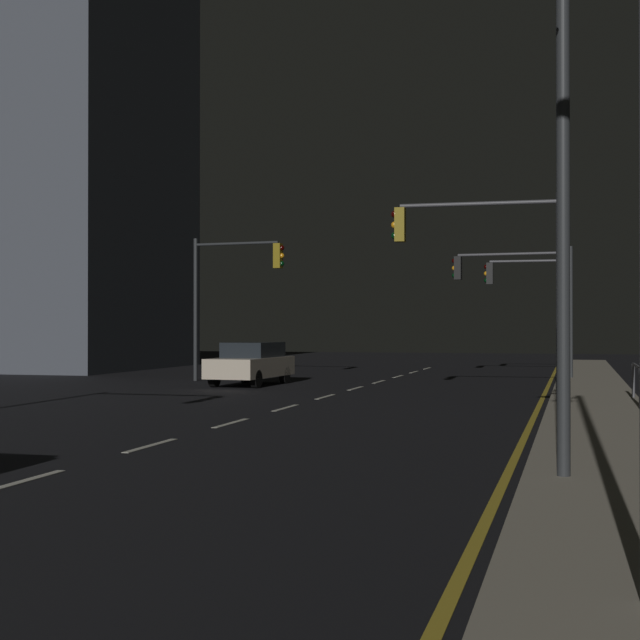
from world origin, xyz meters
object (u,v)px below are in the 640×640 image
at_px(street_lamp_median, 558,164).
at_px(car_oncoming, 251,363).
at_px(traffic_light_near_right, 516,284).
at_px(traffic_light_far_left, 232,280).
at_px(traffic_light_mid_left, 528,290).
at_px(traffic_light_overhead_east, 485,254).

bearing_deg(street_lamp_median, car_oncoming, 120.02).
height_order(traffic_light_near_right, traffic_light_far_left, traffic_light_far_left).
distance_m(traffic_light_far_left, traffic_light_mid_left, 13.20).
bearing_deg(traffic_light_mid_left, car_oncoming, -135.34).
xyz_separation_m(traffic_light_overhead_east, traffic_light_far_left, (-10.55, 8.32, -0.17)).
distance_m(traffic_light_near_right, traffic_light_far_left, 11.38).
height_order(traffic_light_overhead_east, traffic_light_mid_left, traffic_light_overhead_east).
xyz_separation_m(car_oncoming, street_lamp_median, (11.22, -19.43, 3.44)).
height_order(traffic_light_overhead_east, traffic_light_near_right, traffic_light_overhead_east).
distance_m(traffic_light_overhead_east, street_lamp_median, 13.25).
relative_size(car_oncoming, street_lamp_median, 0.66).
relative_size(car_oncoming, traffic_light_near_right, 0.87).
relative_size(traffic_light_overhead_east, traffic_light_near_right, 1.09).
bearing_deg(traffic_light_overhead_east, traffic_light_far_left, 141.75).
distance_m(traffic_light_mid_left, street_lamp_median, 28.82).
relative_size(car_oncoming, traffic_light_overhead_east, 0.80).
distance_m(car_oncoming, traffic_light_far_left, 3.99).
relative_size(car_oncoming, traffic_light_mid_left, 0.88).
bearing_deg(traffic_light_overhead_east, traffic_light_mid_left, 88.55).
bearing_deg(traffic_light_near_right, traffic_light_overhead_east, -90.42).
relative_size(traffic_light_near_right, street_lamp_median, 0.76).
xyz_separation_m(car_oncoming, traffic_light_mid_left, (9.45, 9.34, 2.91)).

